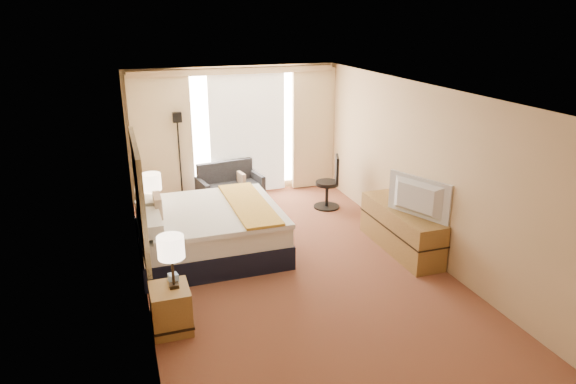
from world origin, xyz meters
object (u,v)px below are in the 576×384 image
object	(u,v)px
lamp_left	(171,248)
desk_chair	(330,185)
media_dresser	(401,229)
loveseat	(230,189)
nightstand_right	(153,229)
floor_lamp	(179,140)
lamp_right	(151,183)
nightstand_left	(171,309)
bed	(209,230)
television	(415,198)

from	to	relation	value
lamp_left	desk_chair	bearing A→B (deg)	43.34
media_dresser	loveseat	distance (m)	3.68
nightstand_right	media_dresser	xyz separation A→B (m)	(3.70, -1.45, 0.07)
desk_chair	floor_lamp	bearing A→B (deg)	176.04
nightstand_right	desk_chair	size ratio (longest dim) A/B	0.53
floor_lamp	lamp_right	distance (m)	1.97
nightstand_left	bed	distance (m)	2.07
desk_chair	nightstand_right	bearing A→B (deg)	-148.70
nightstand_right	media_dresser	world-z (taller)	media_dresser
desk_chair	lamp_right	bearing A→B (deg)	-148.69
television	nightstand_left	bearing A→B (deg)	77.12
desk_chair	television	size ratio (longest dim) A/B	0.98
media_dresser	desk_chair	size ratio (longest dim) A/B	1.75
nightstand_right	media_dresser	distance (m)	3.97
lamp_right	media_dresser	bearing A→B (deg)	-21.75
nightstand_left	loveseat	world-z (taller)	loveseat
lamp_right	lamp_left	bearing A→B (deg)	-89.67
nightstand_left	lamp_left	world-z (taller)	lamp_left
floor_lamp	desk_chair	distance (m)	3.03
media_dresser	lamp_right	size ratio (longest dim) A/B	2.77
floor_lamp	lamp_right	world-z (taller)	floor_lamp
desk_chair	lamp_left	xyz separation A→B (m)	(-3.31, -3.13, 0.59)
loveseat	desk_chair	xyz separation A→B (m)	(1.75, -0.96, 0.20)
floor_lamp	bed	bearing A→B (deg)	-87.93
media_dresser	lamp_right	bearing A→B (deg)	158.25
media_dresser	lamp_right	world-z (taller)	lamp_right
loveseat	desk_chair	world-z (taller)	desk_chair
media_dresser	lamp_left	distance (m)	3.85
media_dresser	desk_chair	distance (m)	2.11
nightstand_right	floor_lamp	world-z (taller)	floor_lamp
nightstand_right	lamp_right	xyz separation A→B (m)	(0.04, 0.01, 0.78)
bed	desk_chair	bearing A→B (deg)	25.63
loveseat	desk_chair	distance (m)	2.00
bed	loveseat	world-z (taller)	bed
loveseat	nightstand_right	bearing A→B (deg)	-144.93
floor_lamp	desk_chair	world-z (taller)	floor_lamp
media_dresser	bed	distance (m)	3.01
desk_chair	television	bearing A→B (deg)	-62.89
television	loveseat	bearing A→B (deg)	7.40
media_dresser	television	xyz separation A→B (m)	(-0.05, -0.39, 0.65)
nightstand_left	desk_chair	distance (m)	4.61
lamp_right	floor_lamp	bearing A→B (deg)	69.87
nightstand_left	lamp_right	world-z (taller)	lamp_right
loveseat	lamp_left	size ratio (longest dim) A/B	2.06
nightstand_right	floor_lamp	size ratio (longest dim) A/B	0.30
bed	floor_lamp	bearing A→B (deg)	92.07
nightstand_left	television	bearing A→B (deg)	10.27
nightstand_left	lamp_right	size ratio (longest dim) A/B	0.85
bed	lamp_right	bearing A→B (deg)	141.48
nightstand_right	bed	xyz separation A→B (m)	(0.81, -0.60, 0.11)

